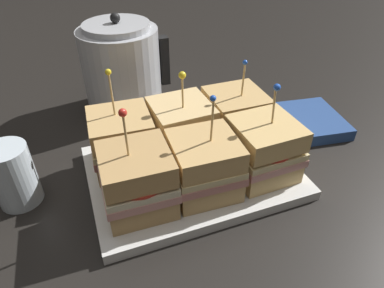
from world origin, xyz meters
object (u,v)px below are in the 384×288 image
sandwich_back_right (235,118)px  kettle_steel (122,69)px  sandwich_front_right (264,149)px  sandwich_back_left (122,141)px  serving_platter (192,172)px  sandwich_front_left (137,181)px  drinking_glass (13,176)px  sandwich_front_center (205,166)px  napkin_stack (306,121)px  sandwich_back_center (181,129)px

sandwich_back_right → kettle_steel: kettle_steel is taller
sandwich_front_right → sandwich_back_left: bearing=153.8°
sandwich_front_right → serving_platter: bearing=154.1°
sandwich_front_left → sandwich_front_right: sandwich_front_left is taller
kettle_steel → drinking_glass: kettle_steel is taller
sandwich_front_center → napkin_stack: (0.28, 0.12, -0.05)m
sandwich_front_right → sandwich_back_center: 0.15m
sandwich_back_right → drinking_glass: bearing=-178.7°
sandwich_front_left → sandwich_back_center: bearing=45.4°
sandwich_back_center → sandwich_back_left: bearing=-180.0°
sandwich_back_center → kettle_steel: kettle_steel is taller
sandwich_back_right → napkin_stack: bearing=3.4°
sandwich_back_right → drinking_glass: sandwich_back_right is taller
sandwich_front_center → sandwich_back_center: size_ratio=1.05×
sandwich_front_center → sandwich_front_right: (0.10, 0.00, 0.00)m
napkin_stack → kettle_steel: bearing=147.6°
kettle_steel → napkin_stack: 0.41m
sandwich_front_left → sandwich_back_left: sandwich_back_left is taller
sandwich_back_left → sandwich_back_center: 0.10m
serving_platter → sandwich_back_right: bearing=26.7°
serving_platter → sandwich_front_right: bearing=-25.9°
sandwich_back_left → kettle_steel: (0.05, 0.22, 0.03)m
sandwich_front_center → sandwich_back_left: sandwich_back_left is taller
sandwich_front_left → kettle_steel: kettle_steel is taller
sandwich_front_center → sandwich_front_left: bearing=179.6°
sandwich_front_right → napkin_stack: bearing=32.8°
sandwich_front_right → drinking_glass: (-0.38, 0.09, -0.02)m
sandwich_front_left → sandwich_front_center: size_ratio=1.01×
sandwich_front_center → sandwich_back_left: 0.15m
sandwich_back_left → drinking_glass: bearing=-177.1°
serving_platter → sandwich_back_left: size_ratio=1.97×
sandwich_back_right → sandwich_front_right: bearing=-89.8°
sandwich_back_center → drinking_glass: bearing=-178.2°
sandwich_front_center → sandwich_back_left: size_ratio=0.96×
sandwich_front_left → sandwich_front_right: 0.21m
sandwich_front_center → kettle_steel: kettle_steel is taller
serving_platter → sandwich_front_center: (0.00, -0.05, 0.06)m
kettle_steel → napkin_stack: size_ratio=1.33×
sandwich_back_left → sandwich_back_right: bearing=0.1°
serving_platter → sandwich_back_center: bearing=90.9°
sandwich_back_left → napkin_stack: sandwich_back_left is taller
sandwich_front_center → sandwich_back_left: bearing=135.2°
sandwich_front_center → sandwich_back_right: sandwich_front_center is taller
drinking_glass → sandwich_back_center: bearing=1.8°
serving_platter → sandwich_front_center: 0.08m
serving_platter → napkin_stack: (0.28, 0.06, 0.00)m
napkin_stack → drinking_glass: bearing=-178.0°
sandwich_front_center → sandwich_back_center: bearing=90.8°
sandwich_front_left → sandwich_back_left: (-0.00, 0.10, -0.00)m
sandwich_front_center → napkin_stack: sandwich_front_center is taller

